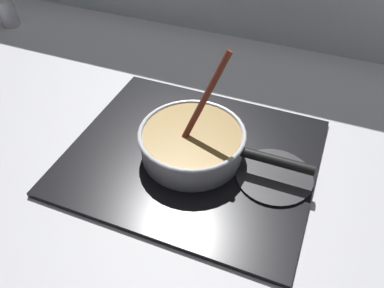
{
  "coord_description": "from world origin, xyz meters",
  "views": [
    {
      "loc": [
        0.3,
        -0.44,
        0.66
      ],
      "look_at": [
        0.05,
        0.18,
        0.04
      ],
      "focal_mm": 37.12,
      "sensor_mm": 36.0,
      "label": 1
    }
  ],
  "objects": [
    {
      "name": "cooking_pan",
      "position": [
        0.06,
        0.18,
        0.05
      ],
      "size": [
        0.39,
        0.24,
        0.25
      ],
      "color": "silver",
      "rests_on": "hob_plate"
    },
    {
      "name": "hob_plate",
      "position": [
        0.05,
        0.18,
        0.01
      ],
      "size": [
        0.56,
        0.48,
        0.01
      ],
      "primitive_type": "cube",
      "color": "black",
      "rests_on": "ground"
    },
    {
      "name": "spare_burner",
      "position": [
        0.25,
        0.18,
        0.01
      ],
      "size": [
        0.17,
        0.17,
        0.01
      ],
      "primitive_type": "cylinder",
      "color": "#262628",
      "rests_on": "hob_plate"
    },
    {
      "name": "burner_ring",
      "position": [
        0.05,
        0.18,
        0.02
      ],
      "size": [
        0.19,
        0.19,
        0.01
      ],
      "primitive_type": "torus",
      "color": "#592D0C",
      "rests_on": "hob_plate"
    },
    {
      "name": "ground",
      "position": [
        0.0,
        0.0,
        -0.02
      ],
      "size": [
        2.4,
        1.6,
        0.04
      ],
      "primitive_type": "cube",
      "color": "#B7B7BC"
    },
    {
      "name": "condiment_jar",
      "position": [
        -0.8,
        0.56,
        0.05
      ],
      "size": [
        0.06,
        0.06,
        0.09
      ],
      "color": "silver",
      "rests_on": "ground"
    }
  ]
}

